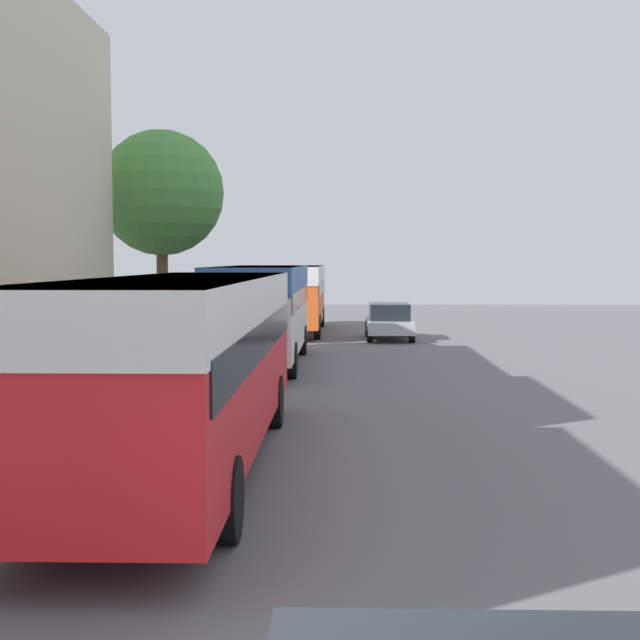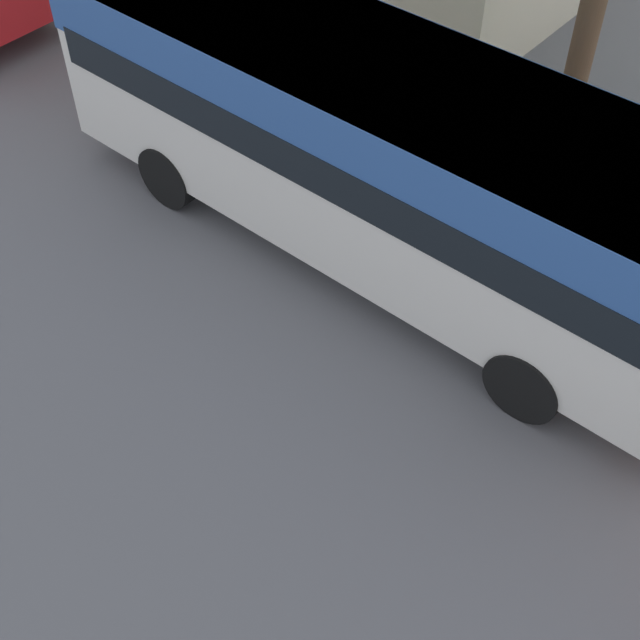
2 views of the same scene
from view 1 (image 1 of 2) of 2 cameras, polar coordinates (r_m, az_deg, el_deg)
bus_lead at (r=13.80m, az=-8.78°, el=-1.59°), size 2.56×11.43×2.97m
bus_following at (r=27.37m, az=-3.77°, el=1.22°), size 2.50×9.96×3.04m
bus_third_in_line at (r=39.58m, az=-1.65°, el=1.98°), size 2.51×10.70×2.97m
car_crossing at (r=36.33m, az=4.44°, el=-0.04°), size 1.88×4.30×1.48m
pedestrian_near_curb at (r=22.25m, az=-12.67°, el=-1.71°), size 0.37×0.37×1.86m
pedestrian_walking_away at (r=30.34m, az=-8.08°, el=-0.48°), size 0.42×0.42×1.60m
street_tree at (r=28.91m, az=-10.12°, el=7.97°), size 3.97×3.97×7.20m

